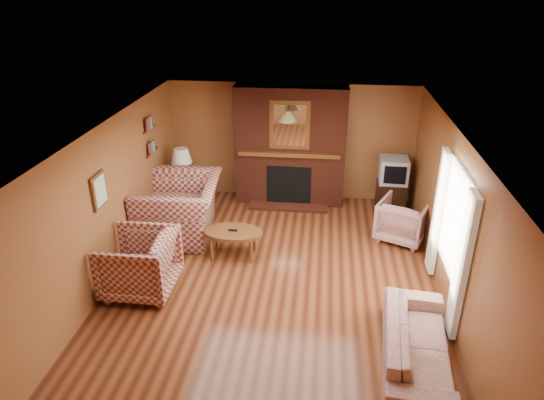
# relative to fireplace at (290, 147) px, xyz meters

# --- Properties ---
(floor) EXTENTS (6.50, 6.50, 0.00)m
(floor) POSITION_rel_fireplace_xyz_m (0.00, -2.98, -1.18)
(floor) COLOR #411C0E
(floor) RESTS_ON ground
(ceiling) EXTENTS (6.50, 6.50, 0.00)m
(ceiling) POSITION_rel_fireplace_xyz_m (0.00, -2.98, 1.22)
(ceiling) COLOR white
(ceiling) RESTS_ON wall_back
(wall_back) EXTENTS (6.50, 0.00, 6.50)m
(wall_back) POSITION_rel_fireplace_xyz_m (0.00, 0.27, 0.02)
(wall_back) COLOR #995C2F
(wall_back) RESTS_ON floor
(wall_front) EXTENTS (6.50, 0.00, 6.50)m
(wall_front) POSITION_rel_fireplace_xyz_m (0.00, -6.23, 0.02)
(wall_front) COLOR #995C2F
(wall_front) RESTS_ON floor
(wall_left) EXTENTS (0.00, 6.50, 6.50)m
(wall_left) POSITION_rel_fireplace_xyz_m (-2.50, -2.98, 0.02)
(wall_left) COLOR #995C2F
(wall_left) RESTS_ON floor
(wall_right) EXTENTS (0.00, 6.50, 6.50)m
(wall_right) POSITION_rel_fireplace_xyz_m (2.50, -2.98, 0.02)
(wall_right) COLOR #995C2F
(wall_right) RESTS_ON floor
(fireplace) EXTENTS (2.20, 0.82, 2.40)m
(fireplace) POSITION_rel_fireplace_xyz_m (0.00, 0.00, 0.00)
(fireplace) COLOR #531F12
(fireplace) RESTS_ON floor
(window_right) EXTENTS (0.10, 1.85, 2.00)m
(window_right) POSITION_rel_fireplace_xyz_m (2.45, -3.18, -0.06)
(window_right) COLOR beige
(window_right) RESTS_ON wall_right
(bookshelf) EXTENTS (0.09, 0.55, 0.71)m
(bookshelf) POSITION_rel_fireplace_xyz_m (-2.44, -1.08, 0.48)
(bookshelf) COLOR brown
(bookshelf) RESTS_ON wall_left
(botanical_print) EXTENTS (0.05, 0.40, 0.50)m
(botanical_print) POSITION_rel_fireplace_xyz_m (-2.47, -3.28, 0.37)
(botanical_print) COLOR brown
(botanical_print) RESTS_ON wall_left
(pendant_light) EXTENTS (0.36, 0.36, 0.48)m
(pendant_light) POSITION_rel_fireplace_xyz_m (0.00, -0.68, 0.82)
(pendant_light) COLOR black
(pendant_light) RESTS_ON ceiling
(plaid_loveseat) EXTENTS (1.53, 1.71, 1.04)m
(plaid_loveseat) POSITION_rel_fireplace_xyz_m (-1.85, -1.66, -0.66)
(plaid_loveseat) COLOR maroon
(plaid_loveseat) RESTS_ON floor
(plaid_armchair) EXTENTS (1.04, 1.01, 0.94)m
(plaid_armchair) POSITION_rel_fireplace_xyz_m (-1.95, -3.44, -0.71)
(plaid_armchair) COLOR maroon
(plaid_armchair) RESTS_ON floor
(floral_sofa) EXTENTS (0.95, 2.03, 0.58)m
(floral_sofa) POSITION_rel_fireplace_xyz_m (1.90, -4.54, -0.89)
(floral_sofa) COLOR #BFAD94
(floral_sofa) RESTS_ON floor
(floral_armchair) EXTENTS (1.08, 1.09, 0.75)m
(floral_armchair) POSITION_rel_fireplace_xyz_m (2.13, -1.41, -0.80)
(floral_armchair) COLOR #BFAD94
(floral_armchair) RESTS_ON floor
(coffee_table) EXTENTS (0.99, 0.61, 0.50)m
(coffee_table) POSITION_rel_fireplace_xyz_m (-0.76, -2.31, -0.76)
(coffee_table) COLOR brown
(coffee_table) RESTS_ON floor
(side_table) EXTENTS (0.45, 0.45, 0.57)m
(side_table) POSITION_rel_fireplace_xyz_m (-2.10, -0.53, -0.90)
(side_table) COLOR brown
(side_table) RESTS_ON floor
(table_lamp) EXTENTS (0.41, 0.41, 0.68)m
(table_lamp) POSITION_rel_fireplace_xyz_m (-2.10, -0.53, -0.23)
(table_lamp) COLOR silver
(table_lamp) RESTS_ON side_table
(tv_stand) EXTENTS (0.56, 0.51, 0.60)m
(tv_stand) POSITION_rel_fireplace_xyz_m (2.05, -0.18, -0.88)
(tv_stand) COLOR black
(tv_stand) RESTS_ON floor
(crt_tv) EXTENTS (0.55, 0.55, 0.50)m
(crt_tv) POSITION_rel_fireplace_xyz_m (2.05, -0.19, -0.34)
(crt_tv) COLOR #AAADB2
(crt_tv) RESTS_ON tv_stand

